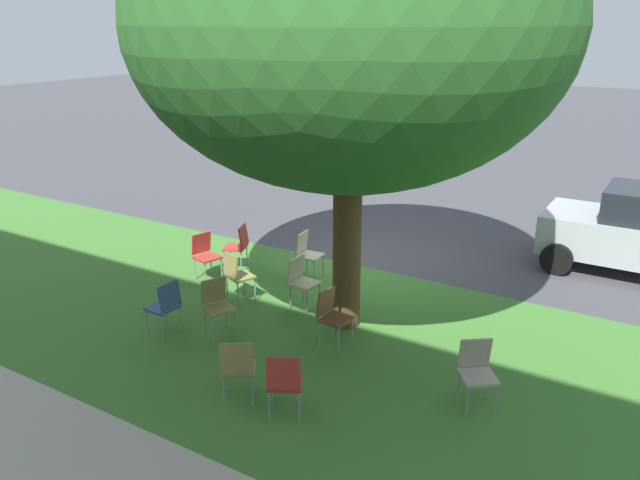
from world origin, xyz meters
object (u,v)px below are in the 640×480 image
chair_4 (239,244)px  chair_0 (284,381)px  street_tree (350,26)px  chair_2 (165,304)px  chair_8 (332,313)px  chair_5 (307,251)px  chair_1 (217,302)px  chair_3 (238,366)px  chair_9 (205,253)px  chair_6 (301,278)px  chair_10 (477,368)px  chair_7 (237,273)px

chair_4 → chair_0: bearing=134.6°
street_tree → chair_2: bearing=39.6°
chair_8 → chair_5: bearing=-49.6°
chair_8 → chair_1: bearing=19.3°
street_tree → chair_3: bearing=88.5°
chair_8 → chair_9: 3.44m
chair_2 → chair_3: bearing=157.3°
chair_2 → chair_6: bearing=-122.2°
chair_3 → chair_0: bearing=-177.6°
chair_1 → chair_6: 1.58m
chair_3 → chair_10: same height
chair_4 → chair_5: 1.39m
chair_1 → chair_10: (-4.01, -0.18, 0.00)m
chair_8 → chair_9: (3.30, -0.98, 0.00)m
chair_7 → chair_10: bearing=168.6°
street_tree → chair_0: street_tree is taller
chair_1 → chair_3: 1.96m
chair_9 → street_tree: bearing=175.5°
chair_9 → chair_10: size_ratio=1.00×
chair_0 → chair_1: bearing=-31.2°
chair_8 → chair_4: bearing=-28.9°
chair_8 → chair_10: bearing=170.1°
chair_0 → chair_4: 5.03m
chair_8 → chair_10: same height
chair_0 → chair_8: bearing=-76.7°
chair_9 → chair_6: bearing=177.4°
chair_1 → chair_3: same height
street_tree → chair_2: (2.15, 1.78, -4.00)m
chair_0 → chair_10: same height
chair_2 → chair_6: 2.27m
chair_3 → chair_4: 4.59m
chair_0 → chair_8: size_ratio=1.00×
chair_4 → chair_10: size_ratio=1.00×
chair_1 → chair_4: (1.40, -2.29, 0.00)m
street_tree → chair_7: street_tree is taller
chair_4 → chair_5: (-1.35, -0.33, 0.00)m
chair_4 → chair_9: same height
chair_2 → chair_9: 2.25m
chair_4 → chair_9: (0.22, 0.72, 0.00)m
chair_2 → chair_4: same height
chair_0 → chair_7: (2.62, -2.38, 0.00)m
chair_6 → chair_4: bearing=-22.5°
chair_2 → chair_5: bearing=-100.9°
chair_1 → chair_2: 0.78m
chair_2 → chair_3: (-2.08, 0.87, 0.00)m
chair_5 → chair_6: same height
chair_1 → chair_5: (0.04, -2.62, 0.00)m
chair_6 → chair_8: same height
chair_0 → chair_1: same height
chair_9 → chair_3: bearing=136.7°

